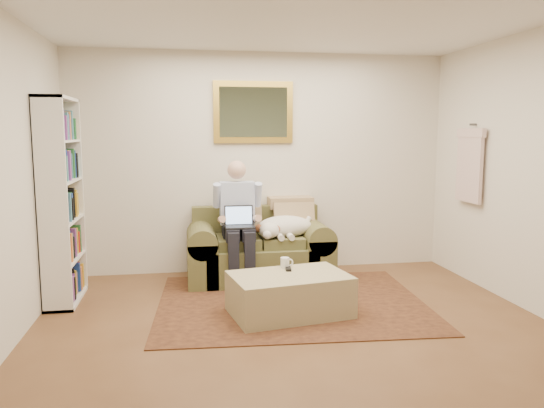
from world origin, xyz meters
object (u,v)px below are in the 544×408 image
object	(u,v)px
sofa	(259,255)
ottoman	(289,295)
bookshelf	(61,201)
coffee_mug	(285,263)
seated_man	(239,223)
sleeping_dog	(285,226)
laptop	(239,221)

from	to	relation	value
sofa	ottoman	size ratio (longest dim) A/B	1.54
bookshelf	sofa	bearing A→B (deg)	12.83
coffee_mug	seated_man	bearing A→B (deg)	112.43
sleeping_dog	laptop	bearing A→B (deg)	-166.36
laptop	ottoman	world-z (taller)	laptop
ottoman	coffee_mug	distance (m)	0.34
sofa	ottoman	distance (m)	1.25
ottoman	seated_man	bearing A→B (deg)	107.59
bookshelf	coffee_mug	bearing A→B (deg)	-14.34
seated_man	coffee_mug	world-z (taller)	seated_man
sofa	bookshelf	bearing A→B (deg)	-167.17
sleeping_dog	ottoman	xyz separation A→B (m)	(-0.18, -1.16, -0.43)
coffee_mug	bookshelf	bearing A→B (deg)	165.66
laptop	sleeping_dog	size ratio (longest dim) A/B	0.47
coffee_mug	sofa	bearing A→B (deg)	96.26
seated_man	ottoman	size ratio (longest dim) A/B	1.29
laptop	ottoman	distance (m)	1.21
ottoman	bookshelf	distance (m)	2.40
bookshelf	laptop	bearing A→B (deg)	7.96
sofa	bookshelf	size ratio (longest dim) A/B	0.81
coffee_mug	bookshelf	size ratio (longest dim) A/B	0.05
laptop	coffee_mug	xyz separation A→B (m)	(0.35, -0.79, -0.28)
sofa	sleeping_dog	bearing A→B (deg)	-15.74
sleeping_dog	bookshelf	distance (m)	2.36
sofa	coffee_mug	size ratio (longest dim) A/B	16.12
sofa	seated_man	world-z (taller)	seated_man
sofa	ottoman	bearing A→B (deg)	-85.14
sleeping_dog	ottoman	world-z (taller)	sleeping_dog
seated_man	sleeping_dog	world-z (taller)	seated_man
sofa	coffee_mug	bearing A→B (deg)	-83.74
sofa	seated_man	xyz separation A→B (m)	(-0.24, -0.15, 0.40)
ottoman	bookshelf	bearing A→B (deg)	159.59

